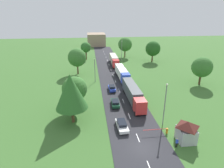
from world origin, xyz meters
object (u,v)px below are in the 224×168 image
at_px(truck_third, 114,60).
at_px(tree_ash, 71,92).
at_px(car_lead, 122,125).
at_px(guard_booth, 187,131).
at_px(tree_lime, 77,58).
at_px(tree_pine, 202,67).
at_px(person_lead, 181,130).
at_px(truck_second, 122,73).
at_px(tree_maple, 153,49).
at_px(lamppost_second, 95,69).
at_px(distant_building, 96,39).
at_px(lamppost_third, 122,50).
at_px(car_second, 115,103).
at_px(lamppost_lead, 165,103).
at_px(tree_birch, 75,89).
at_px(tree_elm, 125,44).
at_px(truck_lead, 133,93).
at_px(tree_oak, 86,47).
at_px(car_third, 112,88).
at_px(person_second, 177,143).
at_px(barrier_gate, 163,130).

distance_m(truck_third, tree_ash, 45.06).
height_order(car_lead, guard_booth, guard_booth).
height_order(guard_booth, tree_lime, tree_lime).
bearing_deg(tree_lime, tree_pine, -21.96).
height_order(car_lead, person_lead, person_lead).
height_order(truck_second, car_lead, truck_second).
bearing_deg(tree_lime, car_lead, -74.40).
relative_size(guard_booth, tree_maple, 0.43).
distance_m(truck_third, lamppost_second, 21.59).
bearing_deg(truck_third, tree_lime, -142.96).
distance_m(truck_second, truck_third, 18.10).
xyz_separation_m(lamppost_second, distant_building, (3.30, 68.34, -0.50)).
bearing_deg(lamppost_third, truck_third, -126.88).
distance_m(car_second, lamppost_lead, 12.80).
bearing_deg(tree_birch, tree_maple, 52.95).
height_order(tree_pine, tree_ash, tree_ash).
height_order(lamppost_third, tree_elm, tree_elm).
xyz_separation_m(person_lead, tree_pine, (17.06, 23.15, 4.57)).
relative_size(car_lead, tree_pine, 0.55).
distance_m(tree_maple, tree_elm, 14.48).
relative_size(truck_lead, tree_ash, 1.48).
height_order(truck_second, tree_pine, tree_pine).
height_order(car_second, tree_oak, tree_oak).
bearing_deg(truck_lead, lamppost_lead, -71.24).
height_order(car_lead, car_third, car_third).
xyz_separation_m(tree_oak, tree_lime, (-2.79, -21.32, 0.36)).
xyz_separation_m(person_second, tree_ash, (-17.39, 9.81, 5.78)).
height_order(car_third, distant_building, distant_building).
distance_m(lamppost_third, tree_pine, 36.54).
bearing_deg(tree_oak, person_lead, -73.71).
bearing_deg(truck_third, lamppost_third, 53.12).
height_order(car_lead, distant_building, distant_building).
xyz_separation_m(truck_lead, truck_third, (-0.11, 34.94, -0.12)).
bearing_deg(tree_pine, tree_birch, -161.71).
height_order(car_lead, tree_pine, tree_pine).
xyz_separation_m(guard_booth, tree_pine, (17.13, 25.25, 3.46)).
relative_size(car_third, lamppost_lead, 0.48).
bearing_deg(tree_maple, truck_lead, -114.44).
bearing_deg(car_third, truck_lead, -59.33).
height_order(truck_second, guard_booth, guard_booth).
distance_m(truck_lead, person_lead, 15.24).
height_order(person_lead, tree_oak, tree_oak).
bearing_deg(lamppost_lead, tree_maple, 74.39).
distance_m(car_second, tree_elm, 51.54).
height_order(barrier_gate, tree_oak, tree_oak).
distance_m(truck_third, distant_building, 48.96).
bearing_deg(distant_building, truck_lead, -86.31).
height_order(person_second, tree_ash, tree_ash).
height_order(truck_lead, lamppost_second, lamppost_second).
bearing_deg(car_third, distant_building, 90.80).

